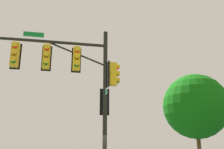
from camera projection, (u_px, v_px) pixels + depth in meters
name	position (u px, v px, depth m)	size (l,w,h in m)	color
signal_pole_assembly	(66.00, 74.00, 11.31)	(6.76, 1.39, 7.43)	black
tree_near	(195.00, 106.00, 17.63)	(4.56, 4.56, 7.03)	#4F3B19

